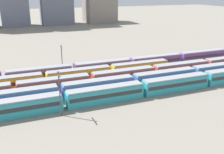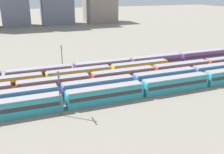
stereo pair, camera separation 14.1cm
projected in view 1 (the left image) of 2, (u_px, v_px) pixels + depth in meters
name	position (u px, v px, depth m)	size (l,w,h in m)	color
ground_plane	(7.00, 99.00, 61.28)	(600.00, 600.00, 0.00)	gray
train_track_0	(205.00, 79.00, 68.73)	(112.50, 3.06, 3.75)	teal
train_track_1	(193.00, 73.00, 73.36)	(112.50, 3.06, 3.75)	#4C70BC
train_track_2	(124.00, 76.00, 71.19)	(93.60, 3.06, 3.75)	#BC4C38
train_track_3	(79.00, 75.00, 71.88)	(55.80, 3.06, 3.75)	yellow
train_track_4	(103.00, 67.00, 79.51)	(93.60, 3.06, 3.75)	#6B429E
catenary_pole_0	(60.00, 92.00, 51.42)	(0.24, 3.20, 9.49)	#4C4C51
catenary_pole_1	(62.00, 58.00, 76.77)	(0.24, 3.20, 9.08)	#4C4C51
distant_building_4	(100.00, 8.00, 197.81)	(21.95, 20.70, 21.85)	gray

